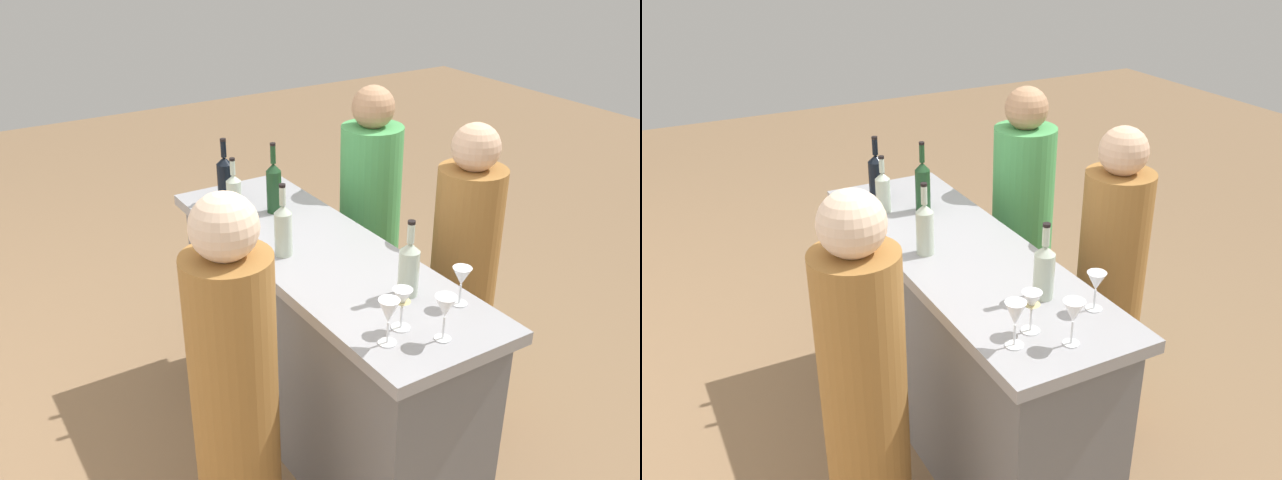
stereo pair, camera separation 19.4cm
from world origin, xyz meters
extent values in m
plane|color=#846647|center=(0.00, 0.00, 0.00)|extent=(12.00, 12.00, 0.00)
cube|color=slate|center=(0.00, 0.00, 0.46)|extent=(1.74, 0.51, 0.93)
cube|color=#99999E|center=(0.00, 0.00, 0.95)|extent=(1.82, 0.59, 0.05)
cylinder|color=#B7C6B2|center=(-0.48, -0.09, 1.07)|extent=(0.08, 0.08, 0.18)
cone|color=#B7C6B2|center=(-0.48, -0.09, 1.17)|extent=(0.08, 0.08, 0.03)
cylinder|color=#B7C6B2|center=(-0.48, -0.09, 1.23)|extent=(0.03, 0.03, 0.08)
cylinder|color=black|center=(-0.48, -0.09, 1.27)|extent=(0.03, 0.03, 0.01)
cylinder|color=#B7C6B2|center=(0.05, 0.15, 1.07)|extent=(0.07, 0.07, 0.19)
cone|color=#B7C6B2|center=(0.05, 0.15, 1.18)|extent=(0.07, 0.07, 0.04)
cylinder|color=#B7C6B2|center=(0.05, 0.15, 1.24)|extent=(0.03, 0.03, 0.08)
cylinder|color=black|center=(0.05, 0.15, 1.29)|extent=(0.03, 0.03, 0.01)
cylinder|color=#193D1E|center=(0.46, -0.04, 1.08)|extent=(0.07, 0.07, 0.20)
cone|color=#193D1E|center=(0.46, -0.04, 1.20)|extent=(0.07, 0.07, 0.04)
cylinder|color=#193D1E|center=(0.46, -0.04, 1.26)|extent=(0.02, 0.02, 0.08)
cylinder|color=black|center=(0.46, -0.04, 1.31)|extent=(0.03, 0.03, 0.01)
cylinder|color=#B7C6B2|center=(0.54, 0.13, 1.06)|extent=(0.07, 0.07, 0.16)
cone|color=#B7C6B2|center=(0.54, 0.13, 1.16)|extent=(0.07, 0.07, 0.03)
cylinder|color=#B7C6B2|center=(0.54, 0.13, 1.21)|extent=(0.02, 0.02, 0.07)
cylinder|color=black|center=(0.54, 0.13, 1.25)|extent=(0.03, 0.03, 0.01)
cylinder|color=black|center=(0.71, 0.10, 1.07)|extent=(0.08, 0.08, 0.19)
cone|color=black|center=(0.71, 0.10, 1.18)|extent=(0.08, 0.08, 0.04)
cylinder|color=black|center=(0.71, 0.10, 1.24)|extent=(0.03, 0.03, 0.08)
cylinder|color=black|center=(0.71, 0.10, 1.29)|extent=(0.03, 0.03, 0.01)
cylinder|color=white|center=(-0.64, -0.20, 0.98)|extent=(0.06, 0.06, 0.00)
cylinder|color=white|center=(-0.64, -0.20, 1.02)|extent=(0.01, 0.01, 0.08)
cone|color=white|center=(-0.64, -0.20, 1.09)|extent=(0.07, 0.07, 0.07)
cylinder|color=white|center=(-0.78, 0.00, 0.98)|extent=(0.06, 0.06, 0.00)
cylinder|color=white|center=(-0.78, 0.00, 1.02)|extent=(0.01, 0.01, 0.08)
cone|color=white|center=(-0.78, 0.00, 1.10)|extent=(0.07, 0.07, 0.08)
cylinder|color=white|center=(-0.65, 0.08, 0.98)|extent=(0.07, 0.07, 0.00)
cylinder|color=white|center=(-0.65, 0.08, 1.02)|extent=(0.01, 0.01, 0.08)
cone|color=white|center=(-0.65, 0.08, 1.10)|extent=(0.07, 0.07, 0.07)
cone|color=beige|center=(-0.65, 0.08, 1.07)|extent=(0.06, 0.06, 0.02)
cylinder|color=white|center=(-0.70, 0.17, 0.98)|extent=(0.06, 0.06, 0.00)
cylinder|color=white|center=(-0.70, 0.17, 1.02)|extent=(0.01, 0.01, 0.08)
cone|color=white|center=(-0.70, 0.17, 1.10)|extent=(0.07, 0.07, 0.09)
cylinder|color=#9E6B33|center=(-0.17, -0.68, 0.63)|extent=(0.40, 0.40, 1.26)
sphere|color=#D8AD8C|center=(-0.17, -0.68, 1.36)|extent=(0.21, 0.21, 0.21)
cylinder|color=#4CA559|center=(0.50, -0.62, 0.65)|extent=(0.36, 0.36, 1.29)
sphere|color=tan|center=(0.50, -0.62, 1.39)|extent=(0.22, 0.22, 0.22)
cylinder|color=#9E6B33|center=(-0.40, 0.60, 0.65)|extent=(0.35, 0.35, 1.29)
sphere|color=beige|center=(-0.40, 0.60, 1.39)|extent=(0.23, 0.23, 0.23)
camera|label=1|loc=(-2.24, 1.40, 2.31)|focal=39.47mm
camera|label=2|loc=(-2.34, 1.23, 2.31)|focal=39.47mm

